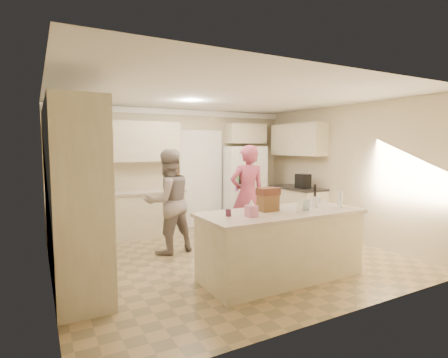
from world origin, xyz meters
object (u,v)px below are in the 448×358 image
teen_boy (168,201)px  dollhouse_body (268,203)px  refrigerator (243,185)px  island_base (281,246)px  teen_girl (247,195)px  utensil_crock (315,202)px  tissue_box (251,211)px  coffee_maker (303,181)px

teen_boy → dollhouse_body: bearing=105.8°
refrigerator → teen_boy: 2.67m
dollhouse_body → teen_boy: 1.90m
refrigerator → teen_boy: bearing=-143.3°
island_base → teen_girl: (0.49, 1.63, 0.47)m
dollhouse_body → teen_girl: 1.67m
utensil_crock → island_base: bearing=-175.6°
tissue_box → teen_boy: (-0.43, 1.91, -0.11)m
teen_girl → dollhouse_body: bearing=76.8°
coffee_maker → utensil_crock: bearing=-127.1°
teen_boy → island_base: bearing=108.3°
island_base → tissue_box: size_ratio=15.71×
teen_girl → utensil_crock: bearing=105.2°
utensil_crock → dollhouse_body: size_ratio=0.58×
coffee_maker → tissue_box: (-2.60, -2.00, -0.07)m
coffee_maker → teen_girl: 1.59m
dollhouse_body → tissue_box: bearing=-153.4°
refrigerator → dollhouse_body: 3.39m
island_base → utensil_crock: 0.86m
dollhouse_body → island_base: bearing=-33.7°
refrigerator → utensil_crock: bearing=-95.7°
island_base → teen_boy: bearing=118.4°
dollhouse_body → teen_girl: teen_girl is taller
coffee_maker → island_base: size_ratio=0.14×
teen_boy → teen_girl: 1.48m
island_base → teen_girl: 1.77m
island_base → dollhouse_body: dollhouse_body is taller
dollhouse_body → refrigerator: bearing=64.1°
utensil_crock → teen_boy: size_ratio=0.09×
island_base → teen_girl: size_ratio=1.20×
refrigerator → teen_girl: 1.73m
coffee_maker → utensil_crock: size_ratio=2.00×
tissue_box → teen_girl: (1.04, 1.73, -0.08)m
utensil_crock → dollhouse_body: dollhouse_body is taller
tissue_box → teen_boy: size_ratio=0.08×
refrigerator → teen_boy: refrigerator is taller
tissue_box → dollhouse_body: size_ratio=0.54×
dollhouse_body → teen_girl: (0.64, 1.53, -0.12)m
tissue_box → dollhouse_body: 0.45m
refrigerator → utensil_crock: (-0.68, -3.09, 0.10)m
coffee_maker → tissue_box: 3.28m
utensil_crock → refrigerator: bearing=77.6°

